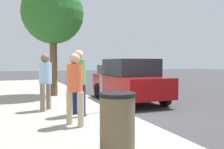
# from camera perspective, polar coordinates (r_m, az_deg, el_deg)

# --- Properties ---
(ground_plane) EXTENTS (80.00, 80.00, 0.00)m
(ground_plane) POSITION_cam_1_polar(r_m,az_deg,el_deg) (7.62, 1.51, -9.43)
(ground_plane) COLOR #38383A
(ground_plane) RESTS_ON ground
(sidewalk_slab) EXTENTS (28.00, 6.00, 0.15)m
(sidewalk_slab) POSITION_cam_1_polar(r_m,az_deg,el_deg) (6.97, -22.02, -10.19)
(sidewalk_slab) COLOR gray
(sidewalk_slab) RESTS_ON ground_plane
(parking_meter) EXTENTS (0.36, 0.12, 1.41)m
(parking_meter) POSITION_cam_1_polar(r_m,az_deg,el_deg) (6.91, -2.74, -0.93)
(parking_meter) COLOR gray
(parking_meter) RESTS_ON sidewalk_slab
(pedestrian_at_meter) EXTENTS (0.52, 0.40, 1.83)m
(pedestrian_at_meter) POSITION_cam_1_polar(r_m,az_deg,el_deg) (6.59, -8.15, -0.52)
(pedestrian_at_meter) COLOR #191E4C
(pedestrian_at_meter) RESTS_ON sidewalk_slab
(pedestrian_bystander) EXTENTS (0.46, 0.37, 1.70)m
(pedestrian_bystander) POSITION_cam_1_polar(r_m,az_deg,el_deg) (5.55, -9.03, -2.20)
(pedestrian_bystander) COLOR tan
(pedestrian_bystander) RESTS_ON sidewalk_slab
(parking_officer) EXTENTS (0.46, 0.38, 1.74)m
(parking_officer) POSITION_cam_1_polar(r_m,az_deg,el_deg) (7.50, -15.89, -0.67)
(parking_officer) COLOR #726656
(parking_officer) RESTS_ON sidewalk_slab
(parked_sedan_near) EXTENTS (4.47, 2.10, 1.77)m
(parked_sedan_near) POSITION_cam_1_polar(r_m,az_deg,el_deg) (9.81, 4.05, -1.36)
(parked_sedan_near) COLOR maroon
(parked_sedan_near) RESTS_ON ground_plane
(street_tree) EXTENTS (2.70, 2.70, 5.00)m
(street_tree) POSITION_cam_1_polar(r_m,az_deg,el_deg) (10.97, -14.16, 14.09)
(street_tree) COLOR brown
(street_tree) RESTS_ON sidewalk_slab
(trash_bin) EXTENTS (0.59, 0.59, 1.01)m
(trash_bin) POSITION_cam_1_polar(r_m,az_deg,el_deg) (3.80, 1.30, -11.98)
(trash_bin) COLOR brown
(trash_bin) RESTS_ON sidewalk_slab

